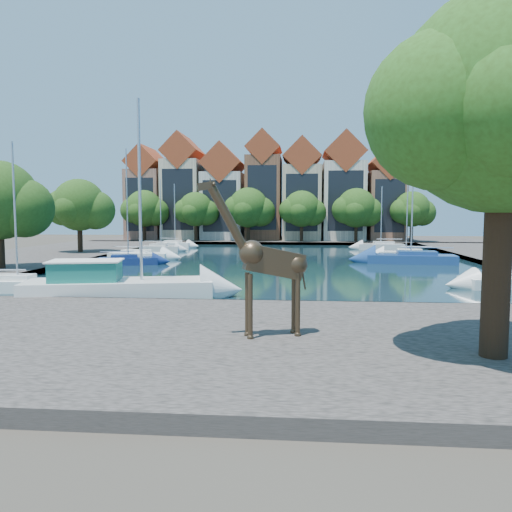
{
  "coord_description": "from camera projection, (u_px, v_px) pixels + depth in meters",
  "views": [
    {
      "loc": [
        1.73,
        -24.08,
        4.77
      ],
      "look_at": [
        -0.21,
        -2.0,
        2.83
      ],
      "focal_mm": 35.0,
      "sensor_mm": 36.0,
      "label": 1
    }
  ],
  "objects": [
    {
      "name": "ground",
      "position": [
        264.0,
        310.0,
        24.47
      ],
      "size": [
        160.0,
        160.0,
        0.0
      ],
      "primitive_type": "plane",
      "color": "#38332B",
      "rests_on": "ground"
    },
    {
      "name": "water_basin",
      "position": [
        282.0,
        261.0,
        48.28
      ],
      "size": [
        38.0,
        50.0,
        0.08
      ],
      "primitive_type": "cube",
      "color": "black",
      "rests_on": "ground"
    },
    {
      "name": "near_quay",
      "position": [
        249.0,
        342.0,
        17.5
      ],
      "size": [
        50.0,
        14.0,
        0.5
      ],
      "primitive_type": "cube",
      "color": "#544D48",
      "rests_on": "ground"
    },
    {
      "name": "far_quay",
      "position": [
        289.0,
        241.0,
        80.02
      ],
      "size": [
        60.0,
        16.0,
        0.5
      ],
      "primitive_type": "cube",
      "color": "#544D48",
      "rests_on": "ground"
    },
    {
      "name": "left_quay",
      "position": [
        35.0,
        257.0,
        50.44
      ],
      "size": [
        14.0,
        52.0,
        0.5
      ],
      "primitive_type": "cube",
      "color": "#544D48",
      "rests_on": "ground"
    },
    {
      "name": "plane_tree",
      "position": [
        508.0,
        110.0,
        14.2
      ],
      "size": [
        8.32,
        6.4,
        10.62
      ],
      "color": "#332114",
      "rests_on": "near_quay"
    },
    {
      "name": "townhouse_west_end",
      "position": [
        148.0,
        197.0,
        81.39
      ],
      "size": [
        5.44,
        9.18,
        14.93
      ],
      "color": "#946350",
      "rests_on": "far_quay"
    },
    {
      "name": "townhouse_west_mid",
      "position": [
        184.0,
        191.0,
        80.79
      ],
      "size": [
        5.94,
        9.18,
        16.79
      ],
      "color": "beige",
      "rests_on": "far_quay"
    },
    {
      "name": "townhouse_west_inner",
      "position": [
        224.0,
        196.0,
        80.3
      ],
      "size": [
        6.43,
        9.18,
        15.15
      ],
      "color": "beige",
      "rests_on": "far_quay"
    },
    {
      "name": "townhouse_center",
      "position": [
        264.0,
        190.0,
        79.65
      ],
      "size": [
        5.44,
        9.18,
        16.93
      ],
      "color": "brown",
      "rests_on": "far_quay"
    },
    {
      "name": "townhouse_east_inner",
      "position": [
        302.0,
        194.0,
        79.18
      ],
      "size": [
        5.94,
        9.18,
        15.79
      ],
      "color": "#C3AE8B",
      "rests_on": "far_quay"
    },
    {
      "name": "townhouse_east_mid",
      "position": [
        343.0,
        191.0,
        78.58
      ],
      "size": [
        6.43,
        9.18,
        16.65
      ],
      "color": "beige",
      "rests_on": "far_quay"
    },
    {
      "name": "townhouse_east_end",
      "position": [
        385.0,
        197.0,
        78.1
      ],
      "size": [
        5.44,
        9.18,
        14.43
      ],
      "color": "brown",
      "rests_on": "far_quay"
    },
    {
      "name": "far_tree_far_west",
      "position": [
        145.0,
        210.0,
        76.03
      ],
      "size": [
        7.28,
        5.6,
        7.68
      ],
      "color": "#332114",
      "rests_on": "far_quay"
    },
    {
      "name": "far_tree_west",
      "position": [
        196.0,
        210.0,
        75.35
      ],
      "size": [
        6.76,
        5.2,
        7.36
      ],
      "color": "#332114",
      "rests_on": "far_quay"
    },
    {
      "name": "far_tree_mid_west",
      "position": [
        249.0,
        209.0,
        74.63
      ],
      "size": [
        7.8,
        6.0,
        8.0
      ],
      "color": "#332114",
      "rests_on": "far_quay"
    },
    {
      "name": "far_tree_mid_east",
      "position": [
        302.0,
        210.0,
        73.95
      ],
      "size": [
        7.02,
        5.4,
        7.52
      ],
      "color": "#332114",
      "rests_on": "far_quay"
    },
    {
      "name": "far_tree_east",
      "position": [
        357.0,
        209.0,
        73.24
      ],
      "size": [
        7.54,
        5.8,
        7.84
      ],
      "color": "#332114",
      "rests_on": "far_quay"
    },
    {
      "name": "far_tree_far_east",
      "position": [
        413.0,
        210.0,
        72.56
      ],
      "size": [
        6.76,
        5.2,
        7.36
      ],
      "color": "#332114",
      "rests_on": "far_quay"
    },
    {
      "name": "side_tree_left_near",
      "position": [
        0.0,
        203.0,
        37.71
      ],
      "size": [
        7.8,
        6.0,
        8.2
      ],
      "color": "#332114",
      "rests_on": "left_quay"
    },
    {
      "name": "side_tree_left_far",
      "position": [
        80.0,
        207.0,
        53.69
      ],
      "size": [
        7.28,
        5.6,
        7.88
      ],
      "color": "#332114",
      "rests_on": "left_quay"
    },
    {
      "name": "giraffe_statue",
      "position": [
        266.0,
        261.0,
        17.04
      ],
      "size": [
        3.63,
        1.54,
        5.31
      ],
      "color": "#3D2E1E",
      "rests_on": "near_quay"
    },
    {
      "name": "motorsailer",
      "position": [
        113.0,
        284.0,
        27.03
      ],
      "size": [
        10.37,
        4.9,
        10.72
      ],
      "color": "silver",
      "rests_on": "water_basin"
    },
    {
      "name": "sailboat_left_a",
      "position": [
        18.0,
        282.0,
        29.69
      ],
      "size": [
        5.68,
        2.46,
        8.81
      ],
      "color": "white",
      "rests_on": "water_basin"
    },
    {
      "name": "sailboat_left_b",
      "position": [
        128.0,
        259.0,
        44.84
      ],
      "size": [
        5.48,
        3.21,
        10.33
      ],
      "color": "navy",
      "rests_on": "water_basin"
    },
    {
      "name": "sailboat_left_c",
      "position": [
        140.0,
        254.0,
        50.19
      ],
      "size": [
        6.29,
        2.78,
        8.77
      ],
      "color": "white",
      "rests_on": "water_basin"
    },
    {
      "name": "sailboat_left_d",
      "position": [
        161.0,
        247.0,
        60.4
      ],
      "size": [
        4.78,
        1.93,
        8.73
      ],
      "color": "silver",
      "rests_on": "water_basin"
    },
    {
      "name": "sailboat_left_e",
      "position": [
        175.0,
        243.0,
        67.16
      ],
      "size": [
        5.16,
        2.87,
        8.5
      ],
      "color": "silver",
      "rests_on": "water_basin"
    },
    {
      "name": "sailboat_right_a",
      "position": [
        511.0,
        279.0,
        31.33
      ],
      "size": [
        6.38,
        3.35,
        10.3
      ],
      "color": "silver",
      "rests_on": "water_basin"
    },
    {
      "name": "sailboat_right_b",
      "position": [
        411.0,
        257.0,
        46.09
      ],
      "size": [
        8.16,
        3.53,
        11.31
      ],
      "color": "navy",
      "rests_on": "water_basin"
    },
    {
      "name": "sailboat_right_c",
      "position": [
        406.0,
        253.0,
        52.0
      ],
      "size": [
        5.74,
        2.62,
        8.26
      ],
      "color": "white",
      "rests_on": "water_basin"
    },
    {
      "name": "sailboat_right_d",
      "position": [
        381.0,
        245.0,
        63.26
      ],
      "size": [
        5.7,
        2.05,
        7.95
      ],
      "color": "silver",
      "rests_on": "water_basin"
    }
  ]
}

